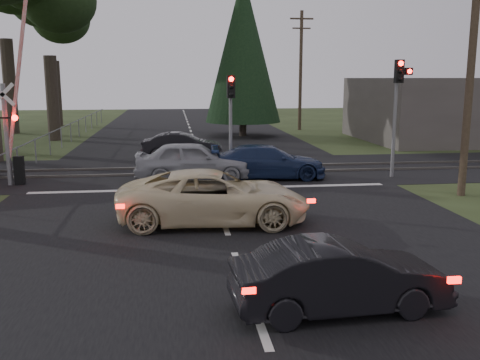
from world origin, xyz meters
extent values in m
plane|color=#2A3518|center=(0.00, 0.00, 0.00)|extent=(120.00, 120.00, 0.00)
cube|color=black|center=(0.00, 10.00, 0.01)|extent=(14.00, 100.00, 0.01)
cube|color=black|center=(0.00, 12.00, 0.01)|extent=(120.00, 8.00, 0.01)
cube|color=silver|center=(0.00, 8.20, 0.01)|extent=(13.00, 0.35, 0.00)
cube|color=#59544C|center=(0.00, 11.20, 0.05)|extent=(120.00, 0.12, 0.10)
cube|color=#59544C|center=(0.00, 12.80, 0.05)|extent=(120.00, 0.12, 0.10)
cylinder|color=slate|center=(-7.50, 9.80, 1.90)|extent=(0.18, 0.18, 3.80)
cube|color=white|center=(-7.50, 9.70, 3.40)|extent=(0.88, 0.03, 0.88)
cube|color=white|center=(-7.50, 9.70, 3.40)|extent=(0.88, 0.03, 0.88)
cube|color=black|center=(-7.50, 9.72, 2.55)|extent=(0.90, 0.06, 0.06)
sphere|color=#FF0C07|center=(-7.12, 9.65, 2.55)|extent=(0.22, 0.22, 0.22)
cube|color=black|center=(-7.15, 9.80, 0.55)|extent=(0.35, 0.25, 1.10)
cube|color=red|center=(-6.95, 9.80, 4.00)|extent=(1.16, 0.10, 5.93)
cylinder|color=slate|center=(7.50, 9.60, 1.90)|extent=(0.14, 0.14, 3.80)
cube|color=black|center=(7.50, 9.42, 4.25)|extent=(0.32, 0.24, 0.90)
sphere|color=#FF0C07|center=(7.50, 9.29, 4.55)|extent=(0.20, 0.20, 0.20)
sphere|color=black|center=(7.50, 9.29, 4.25)|extent=(0.18, 0.18, 0.18)
sphere|color=black|center=(7.50, 9.29, 3.95)|extent=(0.18, 0.18, 0.18)
cube|color=black|center=(7.88, 9.42, 4.25)|extent=(0.28, 0.22, 0.28)
sphere|color=#FF0C07|center=(7.88, 9.30, 4.25)|extent=(0.18, 0.18, 0.18)
cylinder|color=slate|center=(1.00, 10.80, 1.60)|extent=(0.14, 0.14, 3.20)
cube|color=black|center=(1.00, 10.62, 3.65)|extent=(0.32, 0.24, 0.90)
sphere|color=#FF0C07|center=(1.00, 10.49, 3.95)|extent=(0.20, 0.20, 0.20)
sphere|color=black|center=(1.00, 10.49, 3.65)|extent=(0.18, 0.18, 0.18)
sphere|color=black|center=(1.00, 10.49, 3.35)|extent=(0.18, 0.18, 0.18)
cylinder|color=#4C3D2D|center=(8.50, 6.00, 4.50)|extent=(0.26, 0.26, 9.00)
cylinder|color=#4C3D2D|center=(8.50, 30.00, 4.50)|extent=(0.26, 0.26, 9.00)
cube|color=#4C3D2D|center=(8.50, 30.00, 8.40)|extent=(1.80, 0.12, 0.12)
cube|color=#4C3D2D|center=(8.50, 30.00, 7.70)|extent=(1.40, 0.10, 0.10)
cylinder|color=#4C3D2D|center=(8.50, 55.00, 4.50)|extent=(0.26, 0.26, 9.00)
cube|color=#4C3D2D|center=(8.50, 55.00, 8.40)|extent=(1.80, 0.12, 0.12)
cube|color=#4C3D2D|center=(8.50, 55.00, 7.70)|extent=(1.40, 0.10, 0.10)
cylinder|color=#473D33|center=(-9.00, 25.00, 2.70)|extent=(0.80, 0.80, 5.40)
cylinder|color=#473D33|center=(-13.00, 30.00, 3.38)|extent=(0.89, 0.89, 6.75)
cylinder|color=#473D33|center=(-11.00, 36.00, 2.70)|extent=(0.80, 0.80, 5.40)
ellipsoid|color=black|center=(-11.00, 36.00, 9.60)|extent=(6.00, 6.00, 7.20)
cylinder|color=#473D33|center=(3.50, 26.00, 1.00)|extent=(0.50, 0.50, 2.00)
cone|color=black|center=(3.50, 26.00, 6.00)|extent=(5.20, 5.20, 10.00)
cube|color=#59514C|center=(18.00, 22.00, 2.00)|extent=(14.00, 10.00, 4.00)
imported|color=beige|center=(-0.26, 3.50, 0.74)|extent=(5.44, 2.77, 1.47)
imported|color=black|center=(1.44, -2.53, 0.62)|extent=(3.82, 1.55, 1.23)
imported|color=#93959A|center=(-0.58, 9.94, 0.77)|extent=(4.65, 2.10, 1.55)
imported|color=#182649|center=(2.43, 9.98, 0.67)|extent=(4.71, 2.16, 1.34)
imported|color=black|center=(-0.90, 15.71, 0.66)|extent=(4.08, 1.69, 1.31)
camera|label=1|loc=(-1.35, -10.97, 3.99)|focal=40.00mm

